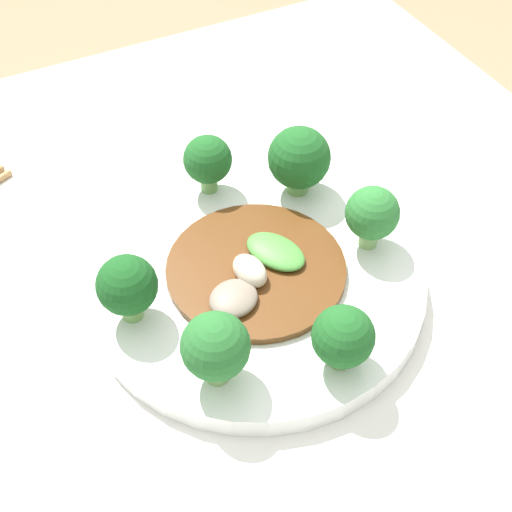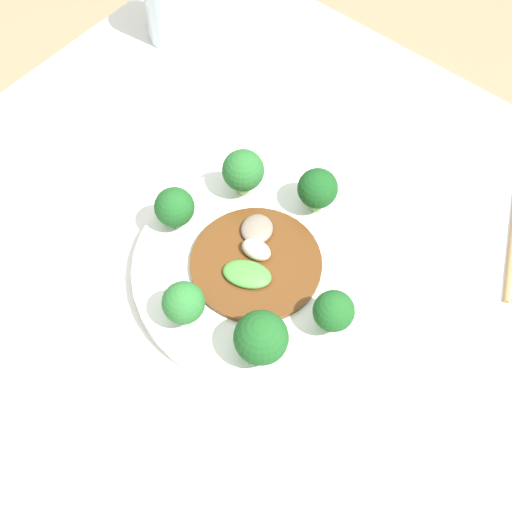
{
  "view_description": "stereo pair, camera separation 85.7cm",
  "coord_description": "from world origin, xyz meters",
  "px_view_note": "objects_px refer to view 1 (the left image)",
  "views": [
    {
      "loc": [
        -0.16,
        -0.34,
        1.26
      ],
      "look_at": [
        0.02,
        0.02,
        0.82
      ],
      "focal_mm": 50.0,
      "sensor_mm": 36.0,
      "label": 1
    },
    {
      "loc": [
        0.35,
        0.3,
        1.51
      ],
      "look_at": [
        0.02,
        0.02,
        0.82
      ],
      "focal_mm": 50.0,
      "sensor_mm": 36.0,
      "label": 2
    }
  ],
  "objects_px": {
    "stirfry_center": "(256,270)",
    "broccoli_north": "(208,160)",
    "plate": "(256,280)",
    "broccoli_southwest": "(216,347)",
    "broccoli_northeast": "(299,158)",
    "broccoli_south": "(343,337)",
    "broccoli_east": "(372,214)",
    "broccoli_west": "(127,286)"
  },
  "relations": [
    {
      "from": "stirfry_center",
      "to": "broccoli_north",
      "type": "bearing_deg",
      "value": 85.48
    },
    {
      "from": "plate",
      "to": "broccoli_southwest",
      "type": "distance_m",
      "value": 0.12
    },
    {
      "from": "plate",
      "to": "broccoli_northeast",
      "type": "bearing_deg",
      "value": 42.55
    },
    {
      "from": "broccoli_southwest",
      "to": "stirfry_center",
      "type": "relative_size",
      "value": 0.42
    },
    {
      "from": "plate",
      "to": "broccoli_south",
      "type": "bearing_deg",
      "value": -81.96
    },
    {
      "from": "plate",
      "to": "stirfry_center",
      "type": "height_order",
      "value": "stirfry_center"
    },
    {
      "from": "broccoli_east",
      "to": "broccoli_north",
      "type": "bearing_deg",
      "value": 126.53
    },
    {
      "from": "plate",
      "to": "stirfry_center",
      "type": "bearing_deg",
      "value": -121.25
    },
    {
      "from": "broccoli_southwest",
      "to": "broccoli_west",
      "type": "height_order",
      "value": "broccoli_southwest"
    },
    {
      "from": "broccoli_northeast",
      "to": "broccoli_southwest",
      "type": "xyz_separation_m",
      "value": [
        -0.16,
        -0.16,
        -0.0
      ]
    },
    {
      "from": "broccoli_southwest",
      "to": "stirfry_center",
      "type": "xyz_separation_m",
      "value": [
        0.07,
        0.08,
        -0.03
      ]
    },
    {
      "from": "broccoli_southwest",
      "to": "broccoli_south",
      "type": "bearing_deg",
      "value": -18.48
    },
    {
      "from": "broccoli_northeast",
      "to": "stirfry_center",
      "type": "height_order",
      "value": "broccoli_northeast"
    },
    {
      "from": "broccoli_west",
      "to": "broccoli_south",
      "type": "bearing_deg",
      "value": -42.15
    },
    {
      "from": "broccoli_northeast",
      "to": "broccoli_west",
      "type": "height_order",
      "value": "broccoli_northeast"
    },
    {
      "from": "broccoli_west",
      "to": "broccoli_north",
      "type": "distance_m",
      "value": 0.16
    },
    {
      "from": "broccoli_southwest",
      "to": "plate",
      "type": "bearing_deg",
      "value": 47.93
    },
    {
      "from": "broccoli_east",
      "to": "broccoli_south",
      "type": "distance_m",
      "value": 0.13
    },
    {
      "from": "broccoli_north",
      "to": "plate",
      "type": "bearing_deg",
      "value": -93.85
    },
    {
      "from": "plate",
      "to": "broccoli_west",
      "type": "xyz_separation_m",
      "value": [
        -0.11,
        0.0,
        0.05
      ]
    },
    {
      "from": "broccoli_southwest",
      "to": "broccoli_south",
      "type": "height_order",
      "value": "broccoli_southwest"
    },
    {
      "from": "plate",
      "to": "broccoli_north",
      "type": "height_order",
      "value": "broccoli_north"
    },
    {
      "from": "broccoli_west",
      "to": "broccoli_north",
      "type": "relative_size",
      "value": 1.05
    },
    {
      "from": "broccoli_west",
      "to": "broccoli_south",
      "type": "relative_size",
      "value": 1.1
    },
    {
      "from": "broccoli_west",
      "to": "broccoli_east",
      "type": "distance_m",
      "value": 0.22
    },
    {
      "from": "broccoli_east",
      "to": "broccoli_southwest",
      "type": "bearing_deg",
      "value": -159.36
    },
    {
      "from": "plate",
      "to": "stirfry_center",
      "type": "relative_size",
      "value": 1.89
    },
    {
      "from": "broccoli_east",
      "to": "plate",
      "type": "bearing_deg",
      "value": 171.82
    },
    {
      "from": "plate",
      "to": "broccoli_west",
      "type": "bearing_deg",
      "value": 178.55
    },
    {
      "from": "broccoli_east",
      "to": "stirfry_center",
      "type": "bearing_deg",
      "value": 173.3
    },
    {
      "from": "broccoli_northeast",
      "to": "broccoli_east",
      "type": "relative_size",
      "value": 1.12
    },
    {
      "from": "broccoli_southwest",
      "to": "broccoli_north",
      "type": "distance_m",
      "value": 0.21
    },
    {
      "from": "broccoli_south",
      "to": "broccoli_west",
      "type": "bearing_deg",
      "value": 137.85
    },
    {
      "from": "plate",
      "to": "broccoli_northeast",
      "type": "relative_size",
      "value": 4.23
    },
    {
      "from": "broccoli_north",
      "to": "stirfry_center",
      "type": "height_order",
      "value": "broccoli_north"
    },
    {
      "from": "broccoli_southwest",
      "to": "stirfry_center",
      "type": "bearing_deg",
      "value": 47.63
    },
    {
      "from": "broccoli_northeast",
      "to": "broccoli_north",
      "type": "height_order",
      "value": "broccoli_northeast"
    },
    {
      "from": "broccoli_north",
      "to": "broccoli_south",
      "type": "bearing_deg",
      "value": -87.96
    },
    {
      "from": "broccoli_east",
      "to": "stirfry_center",
      "type": "xyz_separation_m",
      "value": [
        -0.11,
        0.01,
        -0.03
      ]
    },
    {
      "from": "broccoli_east",
      "to": "stirfry_center",
      "type": "distance_m",
      "value": 0.11
    },
    {
      "from": "plate",
      "to": "broccoli_southwest",
      "type": "xyz_separation_m",
      "value": [
        -0.07,
        -0.08,
        0.05
      ]
    },
    {
      "from": "broccoli_northeast",
      "to": "broccoli_south",
      "type": "distance_m",
      "value": 0.2
    }
  ]
}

